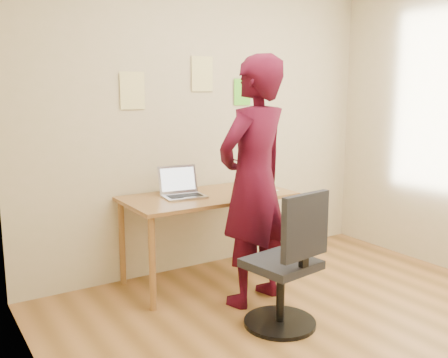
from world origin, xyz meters
TOP-DOWN VIEW (x-y plane):
  - room at (0.00, 0.00)m, footprint 3.58×3.58m
  - desk at (-0.21, 1.38)m, footprint 1.40×0.70m
  - laptop at (-0.42, 1.45)m, footprint 0.37×0.33m
  - paper_sheet at (0.25, 1.34)m, footprint 0.31×0.38m
  - phone at (0.04, 1.17)m, footprint 0.09×0.13m
  - wall_note_left at (-0.70, 1.74)m, footprint 0.21×0.00m
  - wall_note_mid at (-0.05, 1.74)m, footprint 0.21×0.00m
  - wall_note_right at (0.38, 1.74)m, footprint 0.18×0.00m
  - office_chair at (-0.21, 0.34)m, footprint 0.50×0.50m
  - person at (-0.14, 0.83)m, footprint 0.77×0.60m

SIDE VIEW (x-z plane):
  - office_chair at x=-0.21m, z-range -0.07..0.89m
  - desk at x=-0.21m, z-range 0.28..1.02m
  - paper_sheet at x=0.25m, z-range 0.74..0.74m
  - phone at x=0.04m, z-range 0.74..0.75m
  - laptop at x=-0.42m, z-range 0.67..0.91m
  - person at x=-0.14m, z-range 0.00..1.85m
  - room at x=0.00m, z-range -0.04..2.74m
  - wall_note_right at x=0.38m, z-range 1.46..1.70m
  - wall_note_left at x=-0.70m, z-range 1.44..1.74m
  - wall_note_mid at x=-0.05m, z-range 1.58..1.88m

